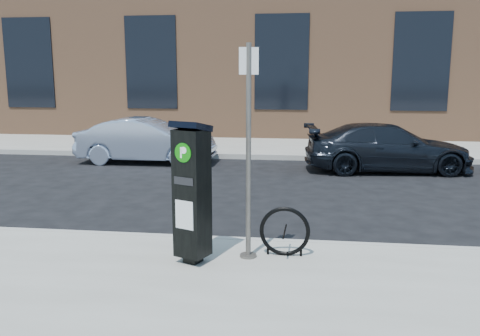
% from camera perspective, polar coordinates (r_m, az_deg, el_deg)
% --- Properties ---
extents(ground, '(120.00, 120.00, 0.00)m').
position_cam_1_polar(ground, '(7.78, -0.16, -8.91)').
color(ground, black).
rests_on(ground, ground).
extents(sidewalk_far, '(60.00, 12.00, 0.15)m').
position_cam_1_polar(sidewalk_far, '(21.44, 4.84, 3.79)').
color(sidewalk_far, gray).
rests_on(sidewalk_far, ground).
extents(curb_near, '(60.00, 0.12, 0.16)m').
position_cam_1_polar(curb_near, '(7.74, -0.18, -8.43)').
color(curb_near, '#9E9B93').
rests_on(curb_near, ground).
extents(curb_far, '(60.00, 0.12, 0.16)m').
position_cam_1_polar(curb_far, '(15.53, 3.78, 1.21)').
color(curb_far, '#9E9B93').
rests_on(curb_far, ground).
extents(building, '(28.00, 10.05, 8.25)m').
position_cam_1_polar(building, '(24.33, 5.34, 14.19)').
color(building, '#916142').
rests_on(building, ground).
extents(parking_kiosk, '(0.54, 0.52, 1.87)m').
position_cam_1_polar(parking_kiosk, '(6.55, -5.43, -2.60)').
color(parking_kiosk, black).
rests_on(parking_kiosk, sidewalk_near).
extents(sign_pole, '(0.25, 0.23, 2.83)m').
position_cam_1_polar(sign_pole, '(6.62, 0.96, 1.53)').
color(sign_pole, '#514B48').
rests_on(sign_pole, sidewalk_near).
extents(bike_rack, '(0.69, 0.07, 0.69)m').
position_cam_1_polar(bike_rack, '(6.95, 5.04, -7.13)').
color(bike_rack, black).
rests_on(bike_rack, sidewalk_near).
extents(car_silver, '(3.98, 1.40, 1.31)m').
position_cam_1_polar(car_silver, '(15.14, -10.45, 3.04)').
color(car_silver, '#9DACC8').
rests_on(car_silver, ground).
extents(car_dark, '(4.55, 2.20, 1.28)m').
position_cam_1_polar(car_dark, '(14.17, 16.24, 2.22)').
color(car_dark, black).
rests_on(car_dark, ground).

